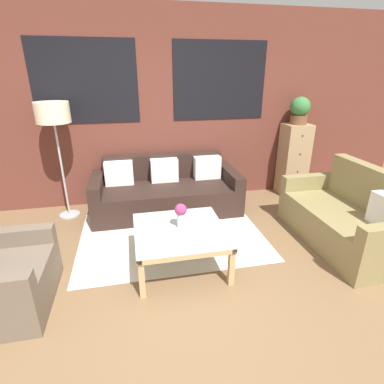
{
  "coord_description": "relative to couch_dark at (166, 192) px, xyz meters",
  "views": [
    {
      "loc": [
        -0.43,
        -2.13,
        1.94
      ],
      "look_at": [
        0.28,
        1.23,
        0.55
      ],
      "focal_mm": 28.0,
      "sensor_mm": 36.0,
      "label": 1
    }
  ],
  "objects": [
    {
      "name": "couch_dark",
      "position": [
        0.0,
        0.0,
        0.0
      ],
      "size": [
        2.09,
        0.88,
        0.78
      ],
      "color": "black",
      "rests_on": "ground_plane"
    },
    {
      "name": "settee_vintage",
      "position": [
        1.98,
        -1.37,
        0.03
      ],
      "size": [
        0.8,
        1.59,
        0.92
      ],
      "color": "olive",
      "rests_on": "ground_plane"
    },
    {
      "name": "potted_plant",
      "position": [
        2.14,
        0.23,
        1.09
      ],
      "size": [
        0.3,
        0.3,
        0.42
      ],
      "color": "brown",
      "rests_on": "drawer_cabinet"
    },
    {
      "name": "floor_lamp",
      "position": [
        -1.4,
        0.09,
        1.11
      ],
      "size": [
        0.43,
        0.43,
        1.58
      ],
      "color": "#B2B2B7",
      "rests_on": "ground_plane"
    },
    {
      "name": "flower_vase",
      "position": [
        -0.02,
        -1.35,
        0.3
      ],
      "size": [
        0.13,
        0.13,
        0.26
      ],
      "color": "silver",
      "rests_on": "coffee_table"
    },
    {
      "name": "wall_back_brick",
      "position": [
        -0.05,
        0.49,
        1.12
      ],
      "size": [
        8.4,
        0.09,
        2.8
      ],
      "color": "brown",
      "rests_on": "ground_plane"
    },
    {
      "name": "rug",
      "position": [
        -0.04,
        -0.78,
        -0.28
      ],
      "size": [
        2.26,
        1.66,
        0.0
      ],
      "color": "silver",
      "rests_on": "ground_plane"
    },
    {
      "name": "coffee_table",
      "position": [
        -0.04,
        -1.4,
        0.08
      ],
      "size": [
        0.93,
        0.93,
        0.43
      ],
      "color": "silver",
      "rests_on": "ground_plane"
    },
    {
      "name": "ground_plane",
      "position": [
        -0.05,
        -1.95,
        -0.28
      ],
      "size": [
        16.0,
        16.0,
        0.0
      ],
      "primitive_type": "plane",
      "color": "brown"
    },
    {
      "name": "drawer_cabinet",
      "position": [
        2.14,
        0.23,
        0.3
      ],
      "size": [
        0.41,
        0.37,
        1.16
      ],
      "color": "tan",
      "rests_on": "ground_plane"
    }
  ]
}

